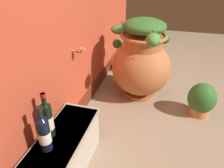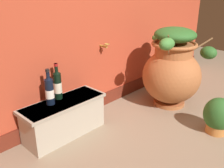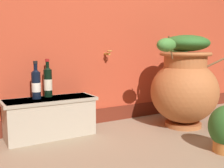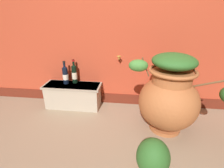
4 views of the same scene
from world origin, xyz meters
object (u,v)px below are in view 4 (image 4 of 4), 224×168
at_px(wine_bottle_left, 65,74).
at_px(terracotta_urn, 170,96).
at_px(potted_shrub, 153,159).
at_px(wine_bottle_middle, 74,73).

bearing_deg(wine_bottle_left, terracotta_urn, -16.63).
bearing_deg(terracotta_urn, potted_shrub, -109.06).
xyz_separation_m(terracotta_urn, potted_shrub, (-0.23, -0.67, -0.26)).
bearing_deg(wine_bottle_middle, potted_shrub, -47.82).
xyz_separation_m(terracotta_urn, wine_bottle_left, (-1.36, 0.41, 0.05)).
relative_size(terracotta_urn, potted_shrub, 2.93).
bearing_deg(potted_shrub, terracotta_urn, 70.94).
bearing_deg(wine_bottle_left, wine_bottle_middle, 20.76).
xyz_separation_m(wine_bottle_left, wine_bottle_middle, (0.12, 0.04, 0.01)).
distance_m(terracotta_urn, potted_shrub, 0.75).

